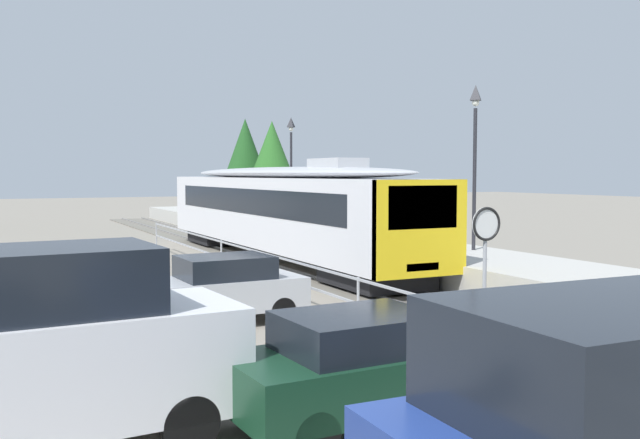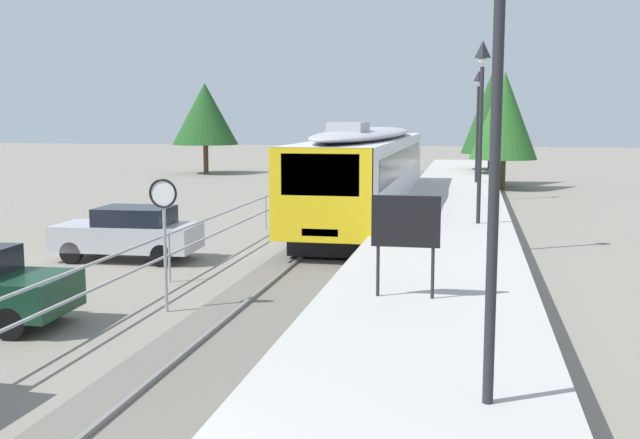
% 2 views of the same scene
% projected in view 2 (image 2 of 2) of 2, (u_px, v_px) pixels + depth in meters
% --- Properties ---
extents(ground_plane, '(160.00, 160.00, 0.00)m').
position_uv_depth(ground_plane, '(281.00, 226.00, 28.51)').
color(ground_plane, gray).
extents(track_rails, '(3.20, 60.00, 0.14)m').
position_uv_depth(track_rails, '(360.00, 227.00, 27.93)').
color(track_rails, '#6B665B').
rests_on(track_rails, ground).
extents(commuter_train, '(2.82, 19.20, 3.74)m').
position_uv_depth(commuter_train, '(367.00, 166.00, 29.53)').
color(commuter_train, silver).
rests_on(commuter_train, track_rails).
extents(station_platform, '(3.90, 60.00, 0.90)m').
position_uv_depth(station_platform, '(450.00, 218.00, 27.25)').
color(station_platform, '#B7B5AD').
rests_on(station_platform, ground).
extents(platform_lamp_near_end, '(0.34, 0.34, 5.35)m').
position_uv_depth(platform_lamp_near_end, '(498.00, 62.00, 7.98)').
color(platform_lamp_near_end, '#232328').
rests_on(platform_lamp_near_end, station_platform).
extents(platform_lamp_mid_platform, '(0.34, 0.34, 5.35)m').
position_uv_depth(platform_lamp_mid_platform, '(482.00, 97.00, 22.26)').
color(platform_lamp_mid_platform, '#232328').
rests_on(platform_lamp_mid_platform, station_platform).
extents(platform_lamp_far_end, '(0.34, 0.34, 5.35)m').
position_uv_depth(platform_lamp_far_end, '(478.00, 105.00, 36.53)').
color(platform_lamp_far_end, '#232328').
rests_on(platform_lamp_far_end, station_platform).
extents(platform_notice_board, '(1.20, 0.08, 1.80)m').
position_uv_depth(platform_notice_board, '(406.00, 225.00, 13.27)').
color(platform_notice_board, '#232328').
rests_on(platform_notice_board, station_platform).
extents(speed_limit_sign, '(0.61, 0.10, 2.81)m').
position_uv_depth(speed_limit_sign, '(164.00, 211.00, 15.68)').
color(speed_limit_sign, '#9EA0A5').
rests_on(speed_limit_sign, ground).
extents(carpark_fence, '(0.06, 36.06, 1.25)m').
position_uv_depth(carpark_fence, '(169.00, 246.00, 18.73)').
color(carpark_fence, '#9EA0A5').
rests_on(carpark_fence, ground).
extents(parked_hatchback_silver, '(4.06, 1.89, 1.53)m').
position_uv_depth(parked_hatchback_silver, '(129.00, 233.00, 21.63)').
color(parked_hatchback_silver, '#B7BABF').
rests_on(parked_hatchback_silver, ground).
extents(tree_behind_carpark, '(3.60, 3.60, 6.87)m').
position_uv_depth(tree_behind_carpark, '(492.00, 112.00, 45.36)').
color(tree_behind_carpark, brown).
rests_on(tree_behind_carpark, ground).
extents(tree_behind_station_far, '(4.70, 4.70, 6.46)m').
position_uv_depth(tree_behind_station_far, '(205.00, 114.00, 54.33)').
color(tree_behind_station_far, brown).
rests_on(tree_behind_station_far, ground).
extents(tree_distant_left, '(3.75, 3.75, 6.54)m').
position_uv_depth(tree_distant_left, '(504.00, 116.00, 42.31)').
color(tree_distant_left, brown).
rests_on(tree_distant_left, ground).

